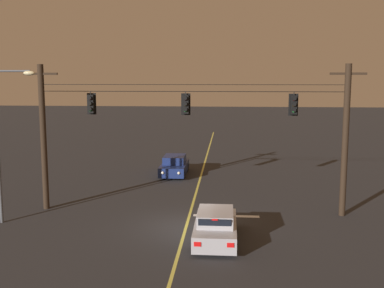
{
  "coord_description": "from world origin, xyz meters",
  "views": [
    {
      "loc": [
        2.0,
        -21.51,
        7.13
      ],
      "look_at": [
        0.0,
        3.5,
        3.5
      ],
      "focal_mm": 43.81,
      "sensor_mm": 36.0,
      "label": 1
    }
  ],
  "objects_px": {
    "car_waiting_near_lane": "(216,226)",
    "traffic_light_centre": "(294,105)",
    "traffic_light_left_inner": "(186,104)",
    "car_oncoming_lead": "(174,166)",
    "street_lamp_corner": "(3,131)",
    "traffic_light_leftmost": "(91,104)"
  },
  "relations": [
    {
      "from": "car_waiting_near_lane",
      "to": "traffic_light_centre",
      "type": "bearing_deg",
      "value": 48.65
    },
    {
      "from": "traffic_light_left_inner",
      "to": "car_waiting_near_lane",
      "type": "bearing_deg",
      "value": -68.31
    },
    {
      "from": "car_oncoming_lead",
      "to": "street_lamp_corner",
      "type": "relative_size",
      "value": 0.59
    },
    {
      "from": "traffic_light_centre",
      "to": "car_waiting_near_lane",
      "type": "height_order",
      "value": "traffic_light_centre"
    },
    {
      "from": "car_waiting_near_lane",
      "to": "car_oncoming_lead",
      "type": "relative_size",
      "value": 0.98
    },
    {
      "from": "traffic_light_left_inner",
      "to": "car_oncoming_lead",
      "type": "xyz_separation_m",
      "value": [
        -1.72,
        9.45,
        -5.06
      ]
    },
    {
      "from": "traffic_light_centre",
      "to": "car_oncoming_lead",
      "type": "xyz_separation_m",
      "value": [
        -7.21,
        9.45,
        -5.06
      ]
    },
    {
      "from": "car_waiting_near_lane",
      "to": "street_lamp_corner",
      "type": "height_order",
      "value": "street_lamp_corner"
    },
    {
      "from": "traffic_light_left_inner",
      "to": "traffic_light_centre",
      "type": "xyz_separation_m",
      "value": [
        5.49,
        0.0,
        0.0
      ]
    },
    {
      "from": "traffic_light_centre",
      "to": "car_oncoming_lead",
      "type": "distance_m",
      "value": 12.92
    },
    {
      "from": "car_waiting_near_lane",
      "to": "car_oncoming_lead",
      "type": "distance_m",
      "value": 14.17
    },
    {
      "from": "traffic_light_centre",
      "to": "street_lamp_corner",
      "type": "distance_m",
      "value": 14.3
    },
    {
      "from": "traffic_light_left_inner",
      "to": "car_waiting_near_lane",
      "type": "distance_m",
      "value": 6.86
    },
    {
      "from": "car_waiting_near_lane",
      "to": "car_oncoming_lead",
      "type": "bearing_deg",
      "value": 103.99
    },
    {
      "from": "traffic_light_centre",
      "to": "street_lamp_corner",
      "type": "height_order",
      "value": "street_lamp_corner"
    },
    {
      "from": "traffic_light_left_inner",
      "to": "street_lamp_corner",
      "type": "relative_size",
      "value": 0.16
    },
    {
      "from": "traffic_light_leftmost",
      "to": "traffic_light_centre",
      "type": "xyz_separation_m",
      "value": [
        10.47,
        0.0,
        0.0
      ]
    },
    {
      "from": "traffic_light_leftmost",
      "to": "car_waiting_near_lane",
      "type": "xyz_separation_m",
      "value": [
        6.69,
        -4.3,
        -5.06
      ]
    },
    {
      "from": "traffic_light_leftmost",
      "to": "traffic_light_centre",
      "type": "relative_size",
      "value": 1.0
    },
    {
      "from": "traffic_light_leftmost",
      "to": "car_oncoming_lead",
      "type": "relative_size",
      "value": 0.28
    },
    {
      "from": "traffic_light_leftmost",
      "to": "street_lamp_corner",
      "type": "bearing_deg",
      "value": -144.43
    },
    {
      "from": "traffic_light_leftmost",
      "to": "traffic_light_left_inner",
      "type": "height_order",
      "value": "same"
    }
  ]
}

